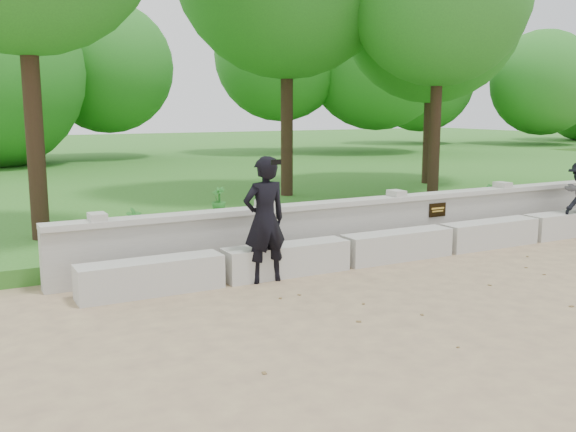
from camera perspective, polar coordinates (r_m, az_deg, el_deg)
name	(u,v)px	position (r m, az deg, el deg)	size (l,w,h in m)	color
ground	(537,279)	(9.75, 21.26, -5.25)	(80.00, 80.00, 0.00)	tan
lawn	(194,176)	(21.45, -8.36, 3.50)	(40.00, 22.00, 0.25)	#2D681B
concrete_bench	(445,239)	(10.98, 13.81, -2.03)	(11.90, 0.45, 0.45)	#B8B6AE
parapet_wall	(418,219)	(11.46, 11.52, -0.25)	(12.50, 0.35, 0.90)	#ADABA4
man_main	(265,220)	(8.79, -2.09, -0.33)	(0.66, 0.59, 1.75)	black
shrub_a	(135,225)	(10.53, -13.43, -0.81)	(0.30, 0.20, 0.57)	#277126
shrub_b	(493,199)	(13.63, 17.72, 1.42)	(0.33, 0.27, 0.60)	#277126
shrub_d	(219,200)	(13.29, -6.19, 1.46)	(0.29, 0.26, 0.52)	#277126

